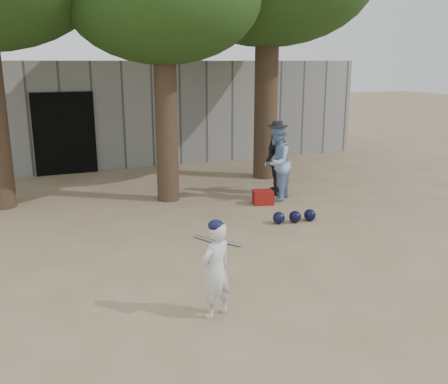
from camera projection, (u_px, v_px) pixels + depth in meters
name	position (u px, v px, depth m)	size (l,w,h in m)	color
ground	(212.00, 277.00, 7.12)	(70.00, 70.00, 0.00)	#937C5E
boy_player	(216.00, 270.00, 5.89)	(0.43, 0.28, 1.18)	silver
spectator_blue	(277.00, 163.00, 10.86)	(0.81, 0.63, 1.67)	#82A2C9
spectator_dark	(277.00, 158.00, 11.40)	(0.99, 0.41, 1.69)	black
red_bag	(263.00, 197.00, 10.71)	(0.42, 0.32, 0.30)	maroon
back_building	(95.00, 109.00, 15.97)	(16.00, 5.24, 3.00)	gray
helmet_row	(295.00, 216.00, 9.50)	(0.87, 0.30, 0.23)	black
bat_pile	(216.00, 241.00, 8.46)	(0.59, 0.77, 0.06)	#B1B1B8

